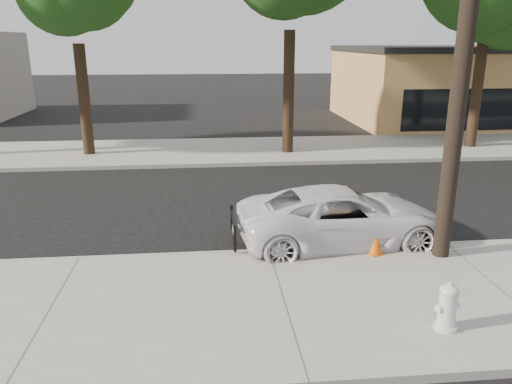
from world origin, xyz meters
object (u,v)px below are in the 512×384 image
Objects in this scene: police_cruiser at (342,217)px; fire_hydrant at (447,308)px; utility_pole at (466,30)px; traffic_cone at (375,240)px.

police_cruiser reaches higher than fire_hydrant.
fire_hydrant is (-1.20, -2.72, -4.18)m from utility_pole.
police_cruiser is 6.29× the size of fire_hydrant.
utility_pole is at bearing -8.32° from traffic_cone.
traffic_cone is at bearing 79.20° from fire_hydrant.
fire_hydrant is 1.20× the size of traffic_cone.
fire_hydrant is (0.64, -3.87, -0.15)m from police_cruiser.
fire_hydrant is 2.93m from traffic_cone.
police_cruiser is 1.08m from traffic_cone.
utility_pole is 1.89× the size of police_cruiser.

